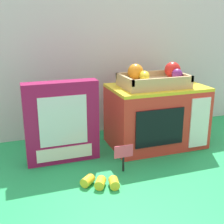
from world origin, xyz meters
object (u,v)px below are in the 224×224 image
object	(u,v)px
loose_toy_banana	(101,182)
toy_microwave	(156,116)
food_groups_crate	(154,79)
price_sign	(124,154)
cookie_set_box	(62,123)

from	to	relation	value
loose_toy_banana	toy_microwave	bearing A→B (deg)	38.24
food_groups_crate	loose_toy_banana	bearing A→B (deg)	-140.27
toy_microwave	food_groups_crate	bearing A→B (deg)	165.52
food_groups_crate	price_sign	bearing A→B (deg)	-137.55
loose_toy_banana	price_sign	bearing A→B (deg)	33.84
price_sign	toy_microwave	bearing A→B (deg)	40.22
food_groups_crate	cookie_set_box	distance (m)	0.42
toy_microwave	cookie_set_box	world-z (taller)	cookie_set_box
price_sign	loose_toy_banana	bearing A→B (deg)	-146.16
toy_microwave	cookie_set_box	bearing A→B (deg)	-175.93
cookie_set_box	toy_microwave	bearing A→B (deg)	4.07
cookie_set_box	price_sign	size ratio (longest dim) A/B	3.09
cookie_set_box	price_sign	distance (m)	0.26
price_sign	loose_toy_banana	world-z (taller)	price_sign
food_groups_crate	price_sign	size ratio (longest dim) A/B	2.65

